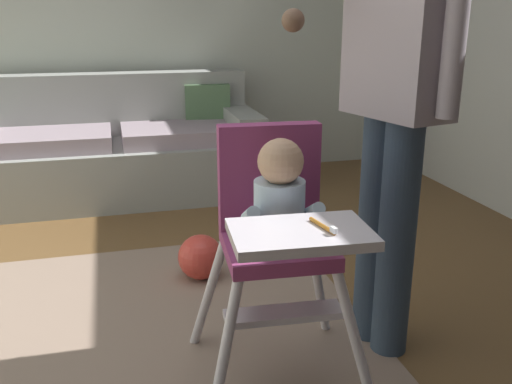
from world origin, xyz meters
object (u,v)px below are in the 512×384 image
(high_chair, at_px, (278,217))
(adult_standing, at_px, (395,99))
(couch, at_px, (119,150))
(toy_ball, at_px, (201,257))

(high_chair, height_order, adult_standing, adult_standing)
(couch, height_order, adult_standing, adult_standing)
(adult_standing, bearing_deg, couch, -81.68)
(couch, bearing_deg, adult_standing, 22.44)
(couch, bearing_deg, toy_ball, 12.73)
(high_chair, bearing_deg, toy_ball, -167.07)
(toy_ball, bearing_deg, couch, 102.73)
(couch, distance_m, toy_ball, 1.60)
(high_chair, xyz_separation_m, toy_ball, (-0.14, 0.87, -0.51))
(adult_standing, xyz_separation_m, toy_ball, (-0.60, 0.76, -0.88))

